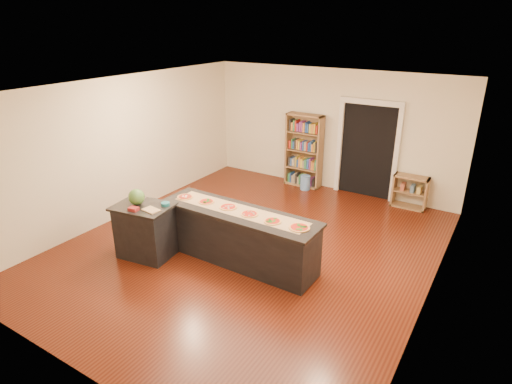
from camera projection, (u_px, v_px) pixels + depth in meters
The scene contains 18 objects.
room at pixel (250, 174), 7.13m from camera, with size 6.00×7.00×2.80m.
doorway at pixel (368, 145), 9.49m from camera, with size 1.40×0.09×2.21m.
kitchen_island at pixel (239, 236), 7.06m from camera, with size 2.77×0.75×0.91m.
side_counter at pixel (145, 231), 7.23m from camera, with size 0.94×0.69×0.93m.
bookshelf at pixel (304, 151), 10.20m from camera, with size 0.88×0.31×1.75m, color #947048.
low_shelf at pixel (410, 192), 9.16m from camera, with size 0.71×0.31×0.71m, color #947048.
waste_bin at pixel (305, 182), 10.20m from camera, with size 0.24×0.24×0.34m, color #6191D9.
kraft_paper at pixel (239, 211), 6.92m from camera, with size 2.41×0.43×0.00m, color tan.
watermelon at pixel (136, 197), 7.05m from camera, with size 0.27×0.27×0.27m, color #144214.
cutting_board at pixel (151, 210), 6.87m from camera, with size 0.28×0.19×0.02m, color tan.
package_red at pixel (134, 209), 6.87m from camera, with size 0.16×0.11×0.06m, color maroon.
package_teal at pixel (165, 204), 7.05m from camera, with size 0.14×0.14×0.05m, color #195966.
pizza_a at pixel (185, 197), 7.42m from camera, with size 0.29×0.29×0.02m.
pizza_b at pixel (206, 202), 7.23m from camera, with size 0.26×0.26×0.02m.
pizza_c at pixel (228, 207), 7.02m from camera, with size 0.29×0.29×0.02m.
pizza_d at pixel (249, 214), 6.77m from camera, with size 0.28×0.28×0.02m.
pizza_e at pixel (273, 221), 6.53m from camera, with size 0.26×0.26×0.02m.
pizza_f at pixel (299, 228), 6.33m from camera, with size 0.31×0.31×0.02m.
Camera 1 is at (3.64, -5.65, 3.79)m, focal length 30.00 mm.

